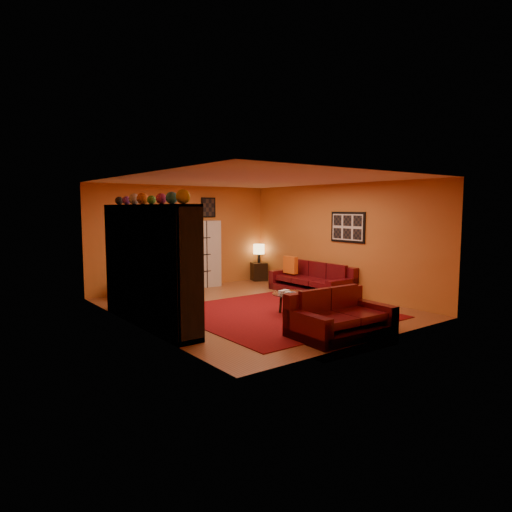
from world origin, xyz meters
TOP-DOWN VIEW (x-y plane):
  - floor at (0.00, 0.00)m, footprint 6.00×6.00m
  - ceiling at (0.00, 0.00)m, footprint 6.00×6.00m
  - wall_back at (0.00, 3.00)m, footprint 6.00×0.00m
  - wall_front at (0.00, -3.00)m, footprint 6.00×0.00m
  - wall_left at (-2.50, 0.00)m, footprint 0.00×6.00m
  - wall_right at (2.50, 0.00)m, footprint 0.00×6.00m
  - rug at (0.10, -0.70)m, footprint 3.60×3.60m
  - doorway at (-0.70, 2.96)m, footprint 0.95×0.10m
  - wall_art_right at (2.48, -0.30)m, footprint 0.03×1.00m
  - wall_art_back at (0.75, 2.98)m, footprint 0.42×0.03m
  - entertainment_unit at (-2.27, 0.00)m, footprint 0.45×3.00m
  - tv at (-2.23, 0.04)m, footprint 0.93×0.12m
  - sofa at (2.14, 0.43)m, footprint 0.91×2.18m
  - loveseat at (-0.11, -2.41)m, footprint 1.67×1.05m
  - throw_pillow at (1.95, 1.07)m, footprint 0.12×0.42m
  - coffee_table at (0.26, -0.92)m, footprint 0.80×0.80m
  - storage_cabinet at (0.47, 2.80)m, footprint 0.89×0.45m
  - bowl_chair at (-1.68, 2.46)m, footprint 0.68×0.68m
  - side_table at (2.25, 2.75)m, footprint 0.51×0.51m
  - table_lamp at (2.25, 2.75)m, footprint 0.31×0.31m

SIDE VIEW (x-z plane):
  - floor at x=0.00m, z-range 0.00..0.00m
  - rug at x=0.10m, z-range 0.00..0.01m
  - side_table at x=2.25m, z-range 0.00..0.50m
  - loveseat at x=-0.11m, z-range -0.14..0.71m
  - sofa at x=2.14m, z-range -0.14..0.71m
  - bowl_chair at x=-1.68m, z-range 0.02..0.58m
  - coffee_table at x=0.26m, z-range 0.16..0.56m
  - throw_pillow at x=1.95m, z-range 0.42..0.84m
  - storage_cabinet at x=0.47m, z-range 0.00..1.71m
  - table_lamp at x=2.25m, z-range 0.61..1.14m
  - tv at x=-2.23m, z-range 0.72..1.26m
  - doorway at x=-0.70m, z-range 0.00..2.04m
  - entertainment_unit at x=-2.27m, z-range 0.00..2.10m
  - wall_back at x=0.00m, z-range -1.70..4.30m
  - wall_front at x=0.00m, z-range -1.70..4.30m
  - wall_left at x=-2.50m, z-range -1.70..4.30m
  - wall_right at x=2.50m, z-range -1.70..4.30m
  - wall_art_right at x=2.48m, z-range 1.25..1.95m
  - wall_art_back at x=0.75m, z-range 1.79..2.31m
  - ceiling at x=0.00m, z-range 2.60..2.60m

